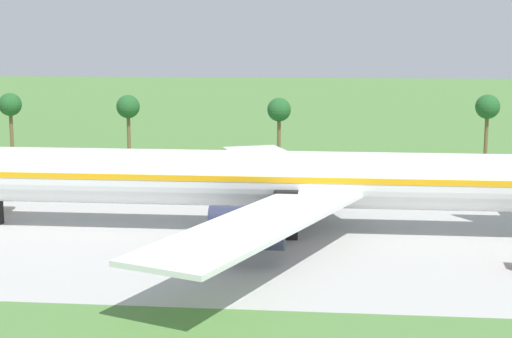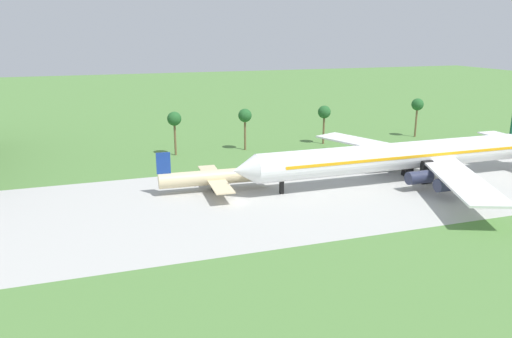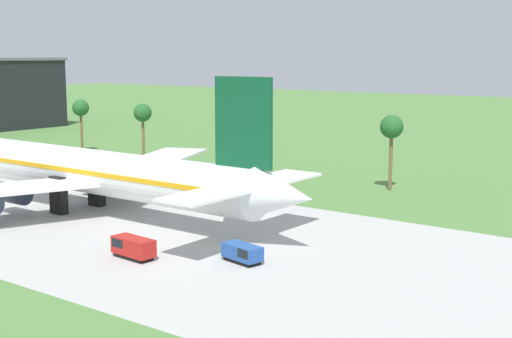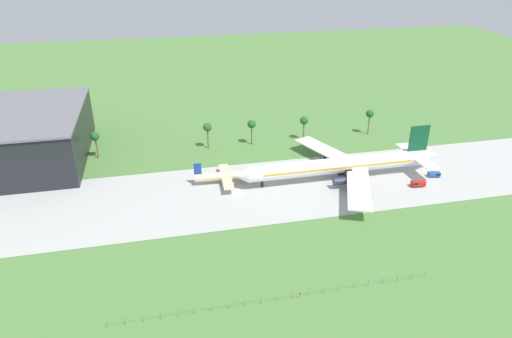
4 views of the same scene
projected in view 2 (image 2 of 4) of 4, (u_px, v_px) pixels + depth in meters
ground_plane at (238, 202)px, 94.00m from camera, size 600.00×600.00×0.00m
taxiway_strip at (238, 202)px, 94.00m from camera, size 320.00×44.00×0.02m
jet_airliner at (411, 155)px, 106.62m from camera, size 78.85×62.22×18.41m
regional_aircraft at (215, 177)px, 99.94m from camera, size 22.72×20.33×8.64m
palm_tree_row at (241, 116)px, 132.57m from camera, size 121.61×3.60×11.66m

